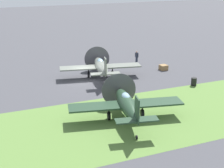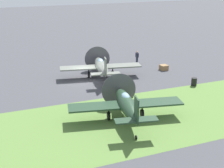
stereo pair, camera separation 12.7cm
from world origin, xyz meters
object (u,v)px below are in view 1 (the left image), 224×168
object	(u,v)px
airplane_wingman	(127,104)
supply_crate	(163,67)
ground_crew_chief	(137,57)
fuel_drum	(194,82)
airplane_lead	(101,66)

from	to	relation	value
airplane_wingman	supply_crate	bearing A→B (deg)	59.48
airplane_wingman	supply_crate	xyz separation A→B (m)	(10.32, 11.41, -1.14)
ground_crew_chief	supply_crate	bearing A→B (deg)	-173.06
supply_crate	ground_crew_chief	bearing A→B (deg)	115.46
ground_crew_chief	fuel_drum	world-z (taller)	ground_crew_chief
airplane_wingman	fuel_drum	world-z (taller)	airplane_wingman
airplane_wingman	supply_crate	world-z (taller)	airplane_wingman
ground_crew_chief	supply_crate	size ratio (longest dim) A/B	1.92
ground_crew_chief	fuel_drum	bearing A→B (deg)	172.33
airplane_wingman	ground_crew_chief	size ratio (longest dim) A/B	5.71
airplane_lead	fuel_drum	xyz separation A→B (m)	(8.55, -6.33, -0.98)
airplane_wingman	supply_crate	distance (m)	15.43
supply_crate	airplane_lead	bearing A→B (deg)	-179.92
airplane_lead	fuel_drum	bearing A→B (deg)	-25.04
airplane_lead	airplane_wingman	bearing A→B (deg)	-87.83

